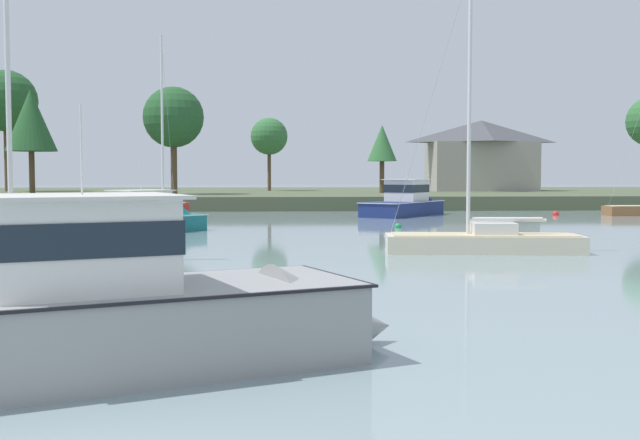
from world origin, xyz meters
name	(u,v)px	position (x,y,z in m)	size (l,w,h in m)	color
far_shore_bank	(249,196)	(0.00, 83.34, 0.63)	(199.62, 48.14, 1.25)	#4C563D
cruiser_navy	(409,207)	(13.30, 52.84, 0.62)	(8.25, 9.71, 5.39)	navy
sailboat_yellow	(24,255)	(-6.58, 21.10, 0.30)	(8.76, 8.21, 14.66)	gold
sailboat_red	(161,214)	(-5.60, 49.45, 0.29)	(3.26, 9.05, 14.05)	#B2231E
cruiser_teal	(153,222)	(-4.18, 36.21, 0.55)	(7.64, 7.57, 4.79)	#196B70
sailboat_cream	(484,247)	(11.12, 23.93, 0.24)	(8.19, 3.19, 12.15)	beige
cruiser_grey	(146,331)	(0.21, 5.66, 0.61)	(10.28, 6.31, 5.35)	gray
mooring_buoy_red	(556,214)	(24.73, 51.75, 0.09)	(0.51, 0.51, 0.56)	red
mooring_buoy_green	(398,226)	(10.03, 38.61, 0.08)	(0.42, 0.42, 0.48)	#1E8C47
shore_tree_right_mid	(6,102)	(-27.39, 82.69, 11.42)	(6.97, 6.97, 13.73)	brown
shore_tree_left	(382,144)	(14.04, 72.55, 6.36)	(3.07, 3.07, 7.07)	brown
shore_tree_far_left	(269,137)	(2.33, 84.27, 7.63)	(4.36, 4.36, 8.60)	brown
shore_tree_center_left	(173,118)	(-7.00, 69.12, 8.72)	(5.92, 5.92, 10.48)	brown
shore_tree_right	(31,121)	(-20.71, 69.43, 8.39)	(4.90, 4.90, 10.18)	brown
cottage_hillside	(481,154)	(27.18, 82.10, 5.52)	(12.94, 7.61, 8.25)	#9E998E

